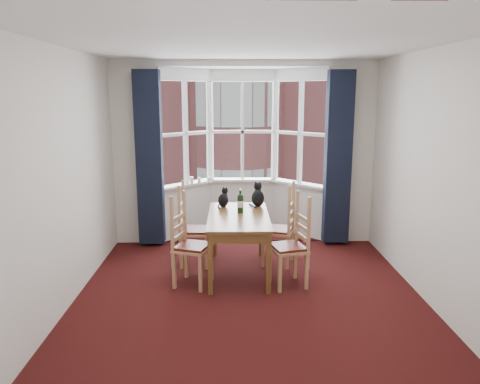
{
  "coord_description": "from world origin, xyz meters",
  "views": [
    {
      "loc": [
        -0.22,
        -4.91,
        2.31
      ],
      "look_at": [
        -0.08,
        1.05,
        1.05
      ],
      "focal_mm": 35.0,
      "sensor_mm": 36.0,
      "label": 1
    }
  ],
  "objects_px": {
    "chair_left_near": "(186,247)",
    "cat_left": "(223,199)",
    "wine_bottle": "(240,202)",
    "candle_short": "(199,180)",
    "candle_extra": "(209,180)",
    "dining_table": "(239,222)",
    "chair_right_far": "(284,231)",
    "cat_right": "(258,197)",
    "candle_tall": "(192,180)",
    "chair_right_near": "(295,248)",
    "chair_left_far": "(189,231)"
  },
  "relations": [
    {
      "from": "chair_left_near",
      "to": "wine_bottle",
      "type": "distance_m",
      "value": 0.95
    },
    {
      "from": "chair_left_near",
      "to": "candle_extra",
      "type": "height_order",
      "value": "candle_extra"
    },
    {
      "from": "dining_table",
      "to": "chair_right_near",
      "type": "height_order",
      "value": "chair_right_near"
    },
    {
      "from": "cat_left",
      "to": "chair_right_far",
      "type": "bearing_deg",
      "value": -13.8
    },
    {
      "from": "chair_right_near",
      "to": "candle_short",
      "type": "relative_size",
      "value": 10.16
    },
    {
      "from": "chair_right_near",
      "to": "candle_short",
      "type": "xyz_separation_m",
      "value": [
        -1.29,
        2.14,
        0.44
      ]
    },
    {
      "from": "cat_right",
      "to": "wine_bottle",
      "type": "distance_m",
      "value": 0.46
    },
    {
      "from": "chair_left_near",
      "to": "chair_left_far",
      "type": "relative_size",
      "value": 1.0
    },
    {
      "from": "cat_left",
      "to": "candle_tall",
      "type": "height_order",
      "value": "cat_left"
    },
    {
      "from": "dining_table",
      "to": "cat_left",
      "type": "xyz_separation_m",
      "value": [
        -0.2,
        0.49,
        0.2
      ]
    },
    {
      "from": "cat_left",
      "to": "wine_bottle",
      "type": "distance_m",
      "value": 0.41
    },
    {
      "from": "chair_right_near",
      "to": "cat_right",
      "type": "xyz_separation_m",
      "value": [
        -0.4,
        0.93,
        0.43
      ]
    },
    {
      "from": "cat_left",
      "to": "candle_tall",
      "type": "xyz_separation_m",
      "value": [
        -0.54,
        1.21,
        0.05
      ]
    },
    {
      "from": "chair_left_near",
      "to": "candle_tall",
      "type": "height_order",
      "value": "candle_tall"
    },
    {
      "from": "chair_right_near",
      "to": "candle_short",
      "type": "height_order",
      "value": "candle_short"
    },
    {
      "from": "chair_right_far",
      "to": "cat_left",
      "type": "xyz_separation_m",
      "value": [
        -0.83,
        0.2,
        0.41
      ]
    },
    {
      "from": "dining_table",
      "to": "candle_tall",
      "type": "distance_m",
      "value": 1.86
    },
    {
      "from": "cat_left",
      "to": "candle_tall",
      "type": "bearing_deg",
      "value": 113.84
    },
    {
      "from": "cat_left",
      "to": "candle_extra",
      "type": "bearing_deg",
      "value": 101.68
    },
    {
      "from": "wine_bottle",
      "to": "candle_short",
      "type": "relative_size",
      "value": 3.46
    },
    {
      "from": "chair_right_far",
      "to": "wine_bottle",
      "type": "xyz_separation_m",
      "value": [
        -0.6,
        -0.14,
        0.44
      ]
    },
    {
      "from": "chair_right_near",
      "to": "cat_left",
      "type": "relative_size",
      "value": 3.33
    },
    {
      "from": "dining_table",
      "to": "cat_left",
      "type": "height_order",
      "value": "cat_left"
    },
    {
      "from": "cat_left",
      "to": "cat_right",
      "type": "xyz_separation_m",
      "value": [
        0.48,
        0.03,
        0.03
      ]
    },
    {
      "from": "candle_short",
      "to": "candle_extra",
      "type": "height_order",
      "value": "candle_extra"
    },
    {
      "from": "chair_right_far",
      "to": "dining_table",
      "type": "bearing_deg",
      "value": -155.89
    },
    {
      "from": "dining_table",
      "to": "candle_extra",
      "type": "distance_m",
      "value": 1.82
    },
    {
      "from": "chair_right_near",
      "to": "chair_left_far",
      "type": "bearing_deg",
      "value": 151.87
    },
    {
      "from": "chair_left_near",
      "to": "cat_left",
      "type": "distance_m",
      "value": 1.04
    },
    {
      "from": "chair_right_near",
      "to": "cat_right",
      "type": "height_order",
      "value": "cat_right"
    },
    {
      "from": "dining_table",
      "to": "wine_bottle",
      "type": "relative_size",
      "value": 4.64
    },
    {
      "from": "cat_right",
      "to": "candle_short",
      "type": "height_order",
      "value": "cat_right"
    },
    {
      "from": "chair_right_near",
      "to": "wine_bottle",
      "type": "bearing_deg",
      "value": 139.78
    },
    {
      "from": "dining_table",
      "to": "chair_left_near",
      "type": "relative_size",
      "value": 1.58
    },
    {
      "from": "dining_table",
      "to": "candle_tall",
      "type": "bearing_deg",
      "value": 113.4
    },
    {
      "from": "cat_right",
      "to": "candle_tall",
      "type": "xyz_separation_m",
      "value": [
        -1.01,
        1.18,
        0.02
      ]
    },
    {
      "from": "chair_left_near",
      "to": "cat_right",
      "type": "relative_size",
      "value": 2.68
    },
    {
      "from": "cat_right",
      "to": "chair_right_far",
      "type": "bearing_deg",
      "value": -33.94
    },
    {
      "from": "candle_short",
      "to": "wine_bottle",
      "type": "bearing_deg",
      "value": -68.1
    },
    {
      "from": "candle_tall",
      "to": "candle_short",
      "type": "bearing_deg",
      "value": 13.82
    },
    {
      "from": "chair_left_far",
      "to": "candle_short",
      "type": "distance_m",
      "value": 1.49
    },
    {
      "from": "chair_left_near",
      "to": "cat_left",
      "type": "height_order",
      "value": "cat_left"
    },
    {
      "from": "chair_right_far",
      "to": "wine_bottle",
      "type": "height_order",
      "value": "wine_bottle"
    },
    {
      "from": "cat_right",
      "to": "candle_short",
      "type": "bearing_deg",
      "value": 126.39
    },
    {
      "from": "chair_right_near",
      "to": "candle_tall",
      "type": "height_order",
      "value": "candle_tall"
    },
    {
      "from": "chair_right_far",
      "to": "cat_right",
      "type": "relative_size",
      "value": 2.68
    },
    {
      "from": "chair_left_far",
      "to": "cat_left",
      "type": "distance_m",
      "value": 0.65
    },
    {
      "from": "chair_right_far",
      "to": "candle_short",
      "type": "xyz_separation_m",
      "value": [
        -1.24,
        1.44,
        0.44
      ]
    },
    {
      "from": "cat_right",
      "to": "candle_extra",
      "type": "relative_size",
      "value": 3.75
    },
    {
      "from": "chair_left_near",
      "to": "wine_bottle",
      "type": "height_order",
      "value": "wine_bottle"
    }
  ]
}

